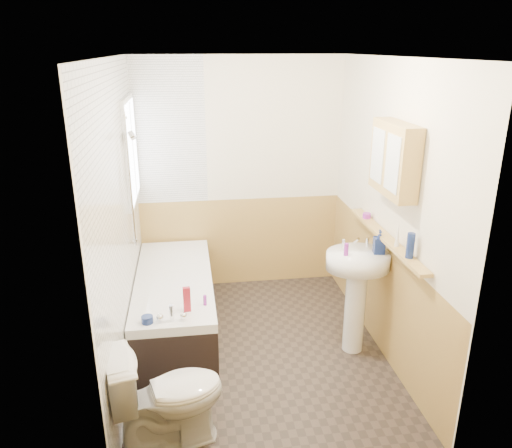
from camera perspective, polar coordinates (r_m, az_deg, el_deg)
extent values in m
plane|color=black|center=(4.62, 0.27, -14.19)|extent=(2.80, 2.80, 0.00)
plane|color=white|center=(3.84, 0.33, 18.56)|extent=(2.80, 2.80, 0.00)
cube|color=#F2E7C8|center=(5.40, -1.88, 5.46)|extent=(2.20, 0.02, 2.50)
cube|color=#F2E7C8|center=(2.79, 4.56, -8.80)|extent=(2.20, 0.02, 2.50)
cube|color=#F2E7C8|center=(4.06, -15.41, -0.12)|extent=(0.02, 2.80, 2.50)
cube|color=#F2E7C8|center=(4.35, 14.92, 1.27)|extent=(0.02, 2.80, 2.50)
cube|color=tan|center=(4.63, 13.85, -7.58)|extent=(0.01, 2.80, 1.00)
cube|color=tan|center=(3.23, 4.09, -20.40)|extent=(2.20, 0.01, 1.00)
cube|color=tan|center=(5.61, -1.77, -2.04)|extent=(2.20, 0.01, 1.00)
cube|color=white|center=(4.05, -15.10, -0.10)|extent=(0.01, 2.80, 2.50)
cube|color=white|center=(5.25, -9.94, 10.35)|extent=(0.75, 0.01, 1.50)
cube|color=white|center=(4.86, -14.03, 8.13)|extent=(0.03, 0.79, 0.99)
cube|color=white|center=(4.86, -13.89, 8.14)|extent=(0.01, 0.70, 0.90)
cube|color=white|center=(4.86, -13.88, 8.14)|extent=(0.01, 0.04, 0.90)
cube|color=black|center=(4.85, -9.20, -9.38)|extent=(0.70, 1.79, 0.48)
cube|color=white|center=(4.73, -9.38, -6.42)|extent=(0.70, 1.79, 0.08)
cube|color=white|center=(4.73, -9.38, -6.53)|extent=(0.56, 1.65, 0.04)
cylinder|color=silver|center=(3.97, -9.63, -10.01)|extent=(0.04, 0.04, 0.14)
sphere|color=silver|center=(3.99, -10.92, -10.43)|extent=(0.06, 0.06, 0.06)
sphere|color=silver|center=(3.98, -8.29, -10.33)|extent=(0.06, 0.06, 0.06)
cylinder|color=silver|center=(4.43, -14.22, 4.73)|extent=(0.02, 0.02, 1.19)
cylinder|color=silver|center=(4.59, -13.66, -1.82)|extent=(0.04, 0.04, 0.02)
cylinder|color=silver|center=(4.33, -14.83, 11.70)|extent=(0.04, 0.04, 0.02)
cylinder|color=silver|center=(4.34, -13.99, 9.81)|extent=(0.07, 0.08, 0.09)
imported|color=white|center=(3.56, -10.10, -18.80)|extent=(0.85, 0.61, 0.75)
cylinder|color=white|center=(4.52, 11.20, -9.75)|extent=(0.18, 0.18, 0.76)
ellipsoid|color=white|center=(4.31, 11.62, -4.10)|extent=(0.55, 0.44, 0.15)
cylinder|color=silver|center=(4.32, 9.95, -2.23)|extent=(0.03, 0.03, 0.08)
cylinder|color=silver|center=(4.39, 12.58, -2.07)|extent=(0.03, 0.03, 0.08)
cylinder|color=silver|center=(4.33, 11.39, -1.86)|extent=(0.02, 0.11, 0.09)
cube|color=tan|center=(4.26, 14.58, -1.52)|extent=(0.10, 1.48, 0.03)
cube|color=tan|center=(3.98, 15.54, 7.17)|extent=(0.15, 0.62, 0.56)
cube|color=silver|center=(3.82, 15.35, 6.67)|extent=(0.01, 0.24, 0.42)
cube|color=silver|center=(4.09, 13.73, 7.63)|extent=(0.01, 0.24, 0.42)
cylinder|color=navy|center=(3.83, 17.23, -2.37)|extent=(0.07, 0.07, 0.19)
cone|color=silver|center=(4.02, 15.90, -1.12)|extent=(0.05, 0.05, 0.20)
cylinder|color=purple|center=(4.64, 12.54, 0.94)|extent=(0.10, 0.10, 0.05)
imported|color=navy|center=(4.29, 13.86, -2.66)|extent=(0.12, 0.22, 0.09)
cylinder|color=purple|center=(4.18, 10.27, -2.88)|extent=(0.05, 0.05, 0.10)
cube|color=maroon|center=(4.08, -7.91, -8.52)|extent=(0.06, 0.04, 0.21)
cylinder|color=navy|center=(4.00, -12.32, -10.62)|extent=(0.11, 0.11, 0.06)
cylinder|color=purple|center=(4.18, -5.86, -8.66)|extent=(0.04, 0.04, 0.09)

